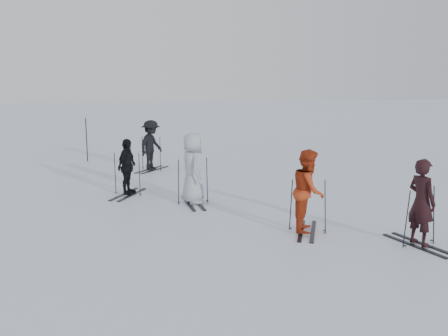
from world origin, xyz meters
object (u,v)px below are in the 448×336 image
object	(u,v)px
skier_red	(308,192)
skier_uphill_left	(127,168)
skier_uphill_far	(151,146)
piste_marker	(87,140)
skier_grey	(193,169)
skier_near_dark	(421,203)

from	to	relation	value
skier_red	skier_uphill_left	size ratio (longest dim) A/B	1.13
skier_uphill_left	skier_uphill_far	xyz separation A→B (m)	(0.96, 3.97, 0.10)
skier_uphill_left	piste_marker	xyz separation A→B (m)	(-1.55, 6.49, 0.08)
piste_marker	skier_uphill_far	bearing A→B (deg)	-45.17
skier_uphill_left	skier_grey	bearing A→B (deg)	-100.80
skier_near_dark	skier_uphill_far	bearing A→B (deg)	11.99
skier_red	skier_uphill_far	bearing A→B (deg)	43.24
skier_near_dark	skier_grey	distance (m)	6.08
skier_uphill_far	piste_marker	distance (m)	3.56
skier_near_dark	skier_red	size ratio (longest dim) A/B	0.97
skier_red	piste_marker	distance (m)	12.31
skier_grey	skier_uphill_left	bearing A→B (deg)	48.16
skier_near_dark	skier_uphill_left	xyz separation A→B (m)	(-5.89, 5.89, -0.08)
skier_near_dark	skier_uphill_far	world-z (taller)	skier_uphill_far
skier_red	skier_uphill_far	size ratio (longest dim) A/B	1.00
skier_near_dark	skier_grey	world-z (taller)	skier_grey
skier_red	piste_marker	xyz separation A→B (m)	(-5.51, 11.01, -0.03)
skier_grey	piste_marker	xyz separation A→B (m)	(-3.32, 7.91, -0.07)
skier_grey	skier_uphill_far	bearing A→B (deg)	5.53
skier_uphill_left	skier_red	bearing A→B (deg)	-110.77
skier_uphill_left	skier_uphill_far	size ratio (longest dim) A/B	0.89
skier_grey	skier_uphill_left	size ratio (longest dim) A/B	1.18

